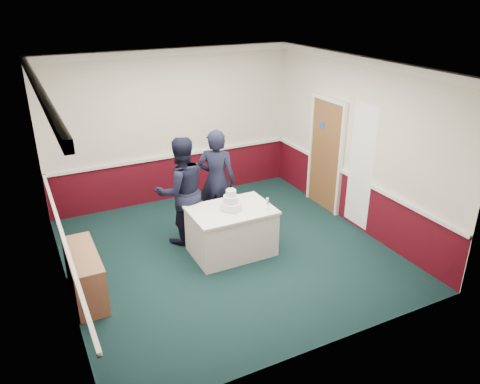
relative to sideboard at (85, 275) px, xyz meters
name	(u,v)px	position (x,y,z in m)	size (l,w,h in m)	color
ground	(228,253)	(2.28, 0.17, -0.35)	(5.00, 5.00, 0.00)	#142E31
room_shell	(215,127)	(2.36, 0.78, 1.62)	(5.00, 5.00, 3.00)	silver
sideboard	(85,275)	(0.00, 0.00, 0.00)	(0.41, 1.20, 0.70)	#AC7A53
cake_table	(231,231)	(2.34, 0.16, 0.05)	(1.32, 0.92, 0.79)	white
wedding_cake	(231,203)	(2.34, 0.16, 0.55)	(0.35, 0.35, 0.36)	white
cake_knife	(235,214)	(2.31, -0.04, 0.44)	(0.01, 0.22, 0.01)	silver
champagne_flute	(267,202)	(2.84, -0.12, 0.58)	(0.05, 0.05, 0.21)	silver
person_man	(181,191)	(1.78, 0.90, 0.58)	(0.90, 0.70, 1.85)	black
person_woman	(217,181)	(2.48, 1.05, 0.57)	(0.67, 0.44, 1.85)	black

